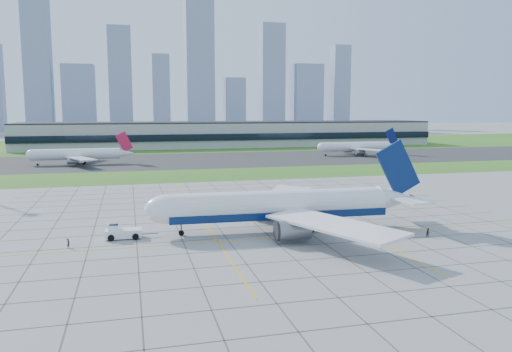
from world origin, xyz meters
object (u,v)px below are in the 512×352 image
(pushback_tug, at_px, (122,232))
(distant_jet_2, at_px, (356,147))
(crew_near, at_px, (68,243))
(distant_jet_1, at_px, (78,154))
(airliner, at_px, (281,206))
(crew_far, at_px, (428,233))

(pushback_tug, distance_m, distant_jet_2, 184.90)
(crew_near, height_order, distant_jet_1, distant_jet_1)
(airliner, height_order, pushback_tug, airliner)
(distant_jet_1, bearing_deg, airliner, -69.77)
(pushback_tug, distance_m, crew_far, 56.28)
(distant_jet_1, distance_m, distant_jet_2, 135.57)
(pushback_tug, bearing_deg, airliner, -0.28)
(crew_near, bearing_deg, pushback_tug, -44.39)
(airliner, distance_m, crew_far, 27.71)
(distant_jet_1, bearing_deg, pushback_tug, -81.69)
(crew_far, bearing_deg, crew_near, 179.17)
(crew_far, distance_m, distant_jet_2, 168.76)
(distant_jet_2, bearing_deg, crew_near, -129.96)
(pushback_tug, relative_size, distant_jet_1, 0.22)
(crew_near, distance_m, distant_jet_1, 137.55)
(distant_jet_1, bearing_deg, crew_far, -63.07)
(airliner, height_order, crew_near, airliner)
(distant_jet_1, height_order, distant_jet_2, same)
(crew_near, relative_size, distant_jet_1, 0.04)
(crew_near, xyz_separation_m, crew_far, (63.45, -8.79, 0.04))
(crew_far, bearing_deg, distant_jet_1, 123.99)
(airliner, relative_size, distant_jet_1, 1.32)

